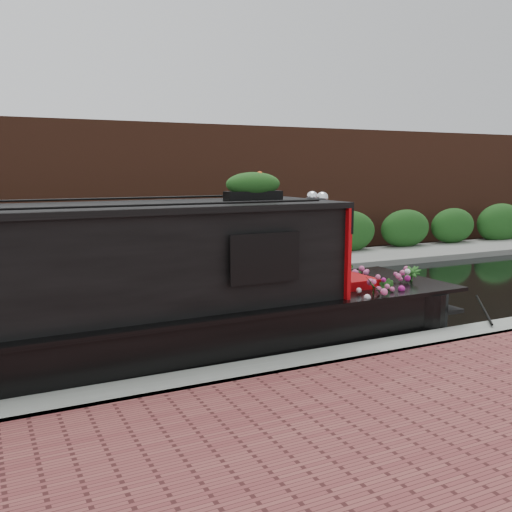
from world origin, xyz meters
name	(u,v)px	position (x,y,z in m)	size (l,w,h in m)	color
ground	(209,318)	(0.00, 0.00, 0.00)	(80.00, 80.00, 0.00)	black
near_bank_coping	(303,378)	(0.00, -3.30, 0.00)	(40.00, 0.60, 0.50)	gray
far_bank_path	(146,279)	(0.00, 4.20, 0.00)	(40.00, 2.40, 0.34)	gray
far_hedge	(137,273)	(0.00, 5.10, 0.00)	(40.00, 1.10, 2.80)	#1D4B19
far_brick_wall	(118,261)	(0.00, 7.20, 0.00)	(40.00, 1.00, 8.00)	#532A1C
narrowboat	(29,317)	(-3.16, -1.92, 0.85)	(12.23, 2.34, 2.86)	black
rope_fender	(427,313)	(3.37, -1.92, 0.15)	(0.31, 0.31, 0.40)	brown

